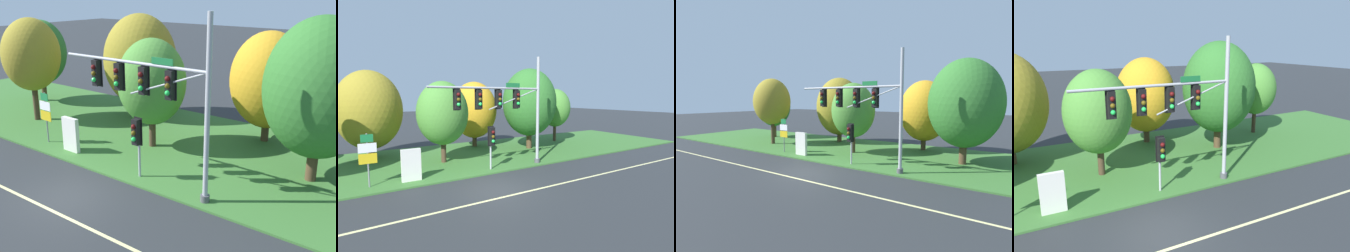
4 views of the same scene
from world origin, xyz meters
The scene contains 13 objects.
ground_plane centered at (0.00, 0.00, 0.00)m, with size 160.00×160.00×0.00m, color #282B2D.
lane_stripe centered at (0.00, -1.20, 0.00)m, with size 36.00×0.16×0.01m, color beige.
grass_verge centered at (0.00, 8.25, 0.05)m, with size 48.00×11.50×0.10m, color #386B2D.
traffic_signal_mast centered at (2.60, 3.09, 4.53)m, with size 8.25×0.49×7.76m.
pedestrian_signal_near_kerb centered at (1.45, 3.16, 2.22)m, with size 0.46×0.55×2.95m.
route_sign_post centered at (-5.90, 3.67, 1.95)m, with size 0.90×0.08×2.97m.
tree_nearest_road centered at (-13.95, 9.55, 3.91)m, with size 3.96×3.96×6.29m.
tree_left_of_mast centered at (-10.13, 6.03, 4.50)m, with size 3.79×3.79×6.79m.
tree_behind_signpost centered at (-5.18, 11.14, 3.96)m, with size 4.99×4.99×6.99m.
tree_mid_verge centered at (-0.65, 6.87, 3.79)m, with size 3.78×3.78×6.07m.
tree_tall_centre centered at (4.05, 11.53, 3.70)m, with size 4.41×4.41×6.36m.
tree_right_far centered at (8.06, 7.89, 4.45)m, with size 5.05×5.05×7.52m.
info_kiosk centered at (-3.69, 3.55, 1.04)m, with size 1.10×0.24×1.90m.
Camera 1 is at (13.63, -10.45, 8.67)m, focal length 45.00 mm.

